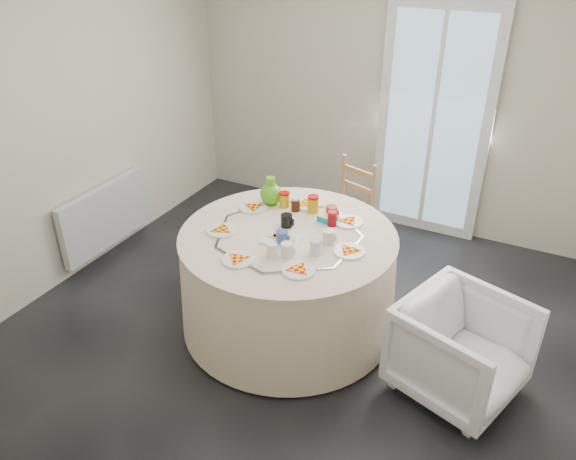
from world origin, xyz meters
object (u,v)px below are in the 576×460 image
at_px(table, 288,281).
at_px(green_pitcher, 271,191).
at_px(wooden_chair, 345,206).
at_px(radiator, 106,216).
at_px(armchair, 463,341).

height_order(table, green_pitcher, green_pitcher).
bearing_deg(wooden_chair, radiator, -134.39).
height_order(radiator, table, table).
relative_size(radiator, wooden_chair, 1.16).
height_order(table, wooden_chair, wooden_chair).
height_order(radiator, green_pitcher, green_pitcher).
height_order(armchair, green_pitcher, green_pitcher).
relative_size(table, armchair, 2.16).
height_order(wooden_chair, green_pitcher, green_pitcher).
bearing_deg(table, radiator, 175.34).
bearing_deg(radiator, table, -4.66).
bearing_deg(radiator, armchair, -4.61).
bearing_deg(wooden_chair, green_pitcher, -93.99).
distance_m(radiator, table, 1.87).
bearing_deg(green_pitcher, wooden_chair, 92.08).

